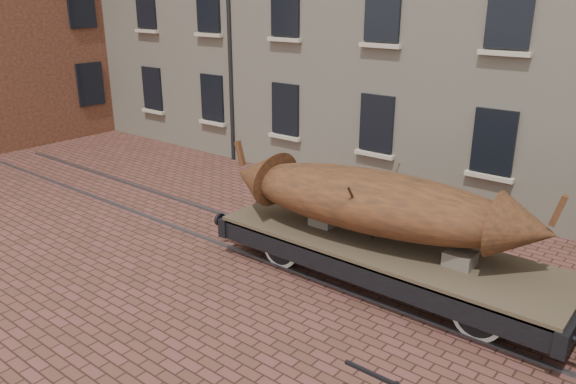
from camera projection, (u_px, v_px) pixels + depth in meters
The scene contains 4 objects.
ground at pixel (355, 276), 12.29m from camera, with size 90.00×90.00×0.00m, color #502F23.
rail_track at pixel (355, 274), 12.28m from camera, with size 30.00×1.52×0.06m.
flatcar_wagon at pixel (386, 252), 11.61m from camera, with size 8.32×2.26×1.26m.
iron_boat at pixel (374, 201), 11.47m from camera, with size 7.03×2.58×1.67m.
Camera 1 is at (5.73, -9.48, 5.83)m, focal length 35.00 mm.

